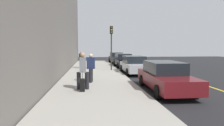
# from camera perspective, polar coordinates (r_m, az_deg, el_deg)

# --- Properties ---
(ground_plane) EXTENTS (56.00, 56.00, 0.00)m
(ground_plane) POSITION_cam_1_polar(r_m,az_deg,el_deg) (16.18, 6.38, -3.26)
(ground_plane) COLOR black
(sidewalk) EXTENTS (28.00, 4.60, 0.15)m
(sidewalk) POSITION_cam_1_polar(r_m,az_deg,el_deg) (15.78, -5.41, -3.18)
(sidewalk) COLOR #A39E93
(sidewalk) RESTS_ON ground
(lane_stripe_centre) EXTENTS (28.00, 0.14, 0.01)m
(lane_stripe_centre) POSITION_cam_1_polar(r_m,az_deg,el_deg) (17.17, 16.86, -2.96)
(lane_stripe_centre) COLOR gold
(lane_stripe_centre) RESTS_ON ground
(parked_car_charcoal) EXTENTS (4.41, 1.99, 1.51)m
(parked_car_charcoal) POSITION_cam_1_polar(r_m,az_deg,el_deg) (27.29, 1.35, 1.63)
(parked_car_charcoal) COLOR black
(parked_car_charcoal) RESTS_ON ground
(parked_car_black) EXTENTS (4.28, 1.96, 1.51)m
(parked_car_black) POSITION_cam_1_polar(r_m,az_deg,el_deg) (21.87, 3.46, 0.84)
(parked_car_black) COLOR black
(parked_car_black) RESTS_ON ground
(parked_car_silver) EXTENTS (4.49, 1.92, 1.51)m
(parked_car_silver) POSITION_cam_1_polar(r_m,az_deg,el_deg) (16.28, 6.74, -0.53)
(parked_car_silver) COLOR black
(parked_car_silver) RESTS_ON ground
(parked_car_maroon) EXTENTS (4.82, 2.03, 1.51)m
(parked_car_maroon) POSITION_cam_1_polar(r_m,az_deg,el_deg) (10.12, 15.68, -3.90)
(parked_car_maroon) COLOR black
(parked_car_maroon) RESTS_ON ground
(pedestrian_grey_coat) EXTENTS (0.51, 0.61, 1.85)m
(pedestrian_grey_coat) POSITION_cam_1_polar(r_m,az_deg,el_deg) (9.50, -8.86, -2.05)
(pedestrian_grey_coat) COLOR black
(pedestrian_grey_coat) RESTS_ON sidewalk
(pedestrian_black_coat) EXTENTS (0.55, 0.50, 1.69)m
(pedestrian_black_coat) POSITION_cam_1_polar(r_m,az_deg,el_deg) (19.45, -9.27, 1.18)
(pedestrian_black_coat) COLOR black
(pedestrian_black_coat) RESTS_ON sidewalk
(pedestrian_navy_coat) EXTENTS (0.57, 0.50, 1.73)m
(pedestrian_navy_coat) POSITION_cam_1_polar(r_m,az_deg,el_deg) (11.44, -6.42, -1.19)
(pedestrian_navy_coat) COLOR black
(pedestrian_navy_coat) RESTS_ON sidewalk
(traffic_light_pole) EXTENTS (0.35, 0.26, 4.05)m
(traffic_light_pole) POSITION_cam_1_polar(r_m,az_deg,el_deg) (17.48, -0.19, 6.93)
(traffic_light_pole) COLOR #2D2D19
(traffic_light_pole) RESTS_ON sidewalk
(rolling_suitcase) EXTENTS (0.34, 0.22, 0.96)m
(rolling_suitcase) POSITION_cam_1_polar(r_m,az_deg,el_deg) (9.19, -8.94, -6.61)
(rolling_suitcase) COLOR black
(rolling_suitcase) RESTS_ON sidewalk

